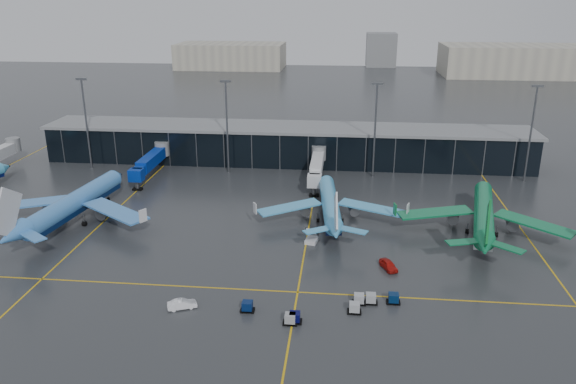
# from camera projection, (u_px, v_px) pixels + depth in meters

# --- Properties ---
(ground) EXTENTS (600.00, 600.00, 0.00)m
(ground) POSITION_uv_depth(u_px,v_px,m) (253.00, 251.00, 108.93)
(ground) COLOR #282B2D
(ground) RESTS_ON ground
(terminal_pier) EXTENTS (142.00, 17.00, 10.70)m
(terminal_pier) POSITION_uv_depth(u_px,v_px,m) (286.00, 144.00, 165.25)
(terminal_pier) COLOR black
(terminal_pier) RESTS_ON ground
(jet_bridges) EXTENTS (94.00, 27.50, 7.20)m
(jet_bridges) POSITION_uv_depth(u_px,v_px,m) (150.00, 161.00, 151.07)
(jet_bridges) COLOR #595B60
(jet_bridges) RESTS_ON ground
(flood_masts) EXTENTS (203.00, 0.50, 25.50)m
(flood_masts) POSITION_uv_depth(u_px,v_px,m) (300.00, 125.00, 150.71)
(flood_masts) COLOR #595B60
(flood_masts) RESTS_ON ground
(distant_hangars) EXTENTS (260.00, 71.00, 22.00)m
(distant_hangars) POSITION_uv_depth(u_px,v_px,m) (399.00, 58.00, 354.42)
(distant_hangars) COLOR #B2AD99
(distant_hangars) RESTS_ON ground
(taxi_lines) EXTENTS (220.00, 120.00, 0.02)m
(taxi_lines) POSITION_uv_depth(u_px,v_px,m) (308.00, 231.00, 117.91)
(taxi_lines) COLOR gold
(taxi_lines) RESTS_ON ground
(airliner_arkefly) EXTENTS (44.82, 49.64, 13.90)m
(airliner_arkefly) POSITION_uv_depth(u_px,v_px,m) (74.00, 191.00, 121.04)
(airliner_arkefly) COLOR #4084D3
(airliner_arkefly) RESTS_ON ground
(airliner_klm_near) EXTENTS (37.13, 41.37, 11.82)m
(airliner_klm_near) POSITION_uv_depth(u_px,v_px,m) (330.00, 194.00, 122.44)
(airliner_klm_near) COLOR #43A3DC
(airliner_klm_near) RESTS_ON ground
(airliner_aer_lingus) EXTENTS (44.90, 48.85, 12.93)m
(airliner_aer_lingus) POSITION_uv_depth(u_px,v_px,m) (485.00, 202.00, 115.90)
(airliner_aer_lingus) COLOR #0D7041
(airliner_aer_lingus) RESTS_ON ground
(baggage_carts) EXTENTS (25.23, 9.20, 1.70)m
(baggage_carts) POSITION_uv_depth(u_px,v_px,m) (331.00, 307.00, 88.01)
(baggage_carts) COLOR black
(baggage_carts) RESTS_ON ground
(mobile_airstair) EXTENTS (2.77, 3.56, 3.45)m
(mobile_airstair) POSITION_uv_depth(u_px,v_px,m) (312.00, 239.00, 112.54)
(mobile_airstair) COLOR silver
(mobile_airstair) RESTS_ON ground
(service_van_red) EXTENTS (3.65, 5.16, 1.63)m
(service_van_red) POSITION_uv_depth(u_px,v_px,m) (389.00, 265.00, 101.52)
(service_van_red) COLOR #AD120D
(service_van_red) RESTS_ON ground
(service_van_white) EXTENTS (4.88, 3.23, 1.52)m
(service_van_white) POSITION_uv_depth(u_px,v_px,m) (182.00, 304.00, 88.84)
(service_van_white) COLOR white
(service_van_white) RESTS_ON ground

